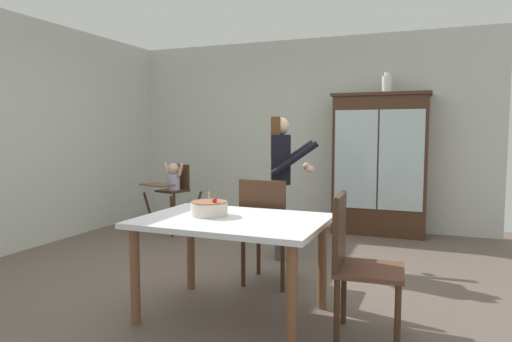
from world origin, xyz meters
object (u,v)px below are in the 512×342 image
Objects in this scene: china_cabinet at (380,164)px; dining_chair_far_side at (266,225)px; high_chair_with_toddler at (173,185)px; dining_chair_right_end at (354,255)px; adult_person at (281,169)px; birthday_cake at (209,208)px; dining_table at (232,231)px; ceramic_vase at (387,84)px.

china_cabinet is 1.95× the size of dining_chair_far_side.
dining_chair_right_end reaches higher than high_chair_with_toddler.
high_chair_with_toddler is 0.62× the size of adult_person.
high_chair_with_toddler is 2.80m from birthday_cake.
dining_table is at bearing 165.00° from adult_person.
dining_chair_right_end is (0.89, -0.02, -0.09)m from dining_table.
adult_person is at bearing -4.07° from high_chair_with_toddler.
dining_chair_far_side is at bearing -105.73° from china_cabinet.
china_cabinet reaches higher than dining_chair_right_end.
high_chair_with_toddler is at bearing -160.37° from china_cabinet.
birthday_cake is at bearing -106.23° from china_cabinet.
dining_chair_far_side is at bearing 71.95° from birthday_cake.
adult_person is 1.98m from dining_chair_right_end.
dining_chair_far_side is 1.14m from dining_chair_right_end.
ceramic_vase reaches higher than adult_person.
dining_table is at bearing -33.64° from high_chair_with_toddler.
high_chair_with_toddler is at bearing 49.36° from adult_person.
dining_chair_far_side is (0.22, 0.67, -0.24)m from birthday_cake.
ceramic_vase is at bearing 35.50° from high_chair_with_toddler.
ceramic_vase is 3.55m from dining_table.
birthday_cake is (-0.99, -3.16, -1.20)m from ceramic_vase.
china_cabinet is 6.70× the size of birthday_cake.
high_chair_with_toddler is (-2.61, -0.93, -0.29)m from china_cabinet.
high_chair_with_toddler is (-2.68, -0.94, -1.34)m from ceramic_vase.
dining_chair_far_side is at bearing 169.69° from adult_person.
adult_person is 1.12× the size of dining_table.
china_cabinet is at bearing 35.89° from high_chair_with_toddler.
birthday_cake is 1.13m from dining_chair_right_end.
china_cabinet is 3.24m from dining_chair_right_end.
birthday_cake is 0.29× the size of dining_chair_right_end.
ceramic_vase is 0.28× the size of dining_chair_right_end.
ceramic_vase is 0.18× the size of adult_person.
ceramic_vase is at bearing -106.50° from dining_chair_far_side.
dining_chair_right_end is at bearing 141.51° from dining_chair_far_side.
china_cabinet is at bearing -48.92° from adult_person.
dining_chair_right_end is (1.04, -1.63, -0.41)m from adult_person.
china_cabinet reaches higher than birthday_cake.
adult_person is 1.59m from birthday_cake.
ceramic_vase is 3.52m from birthday_cake.
dining_chair_far_side is 1.00× the size of dining_chair_right_end.
china_cabinet reaches higher than dining_chair_far_side.
birthday_cake is at bearing 171.33° from dining_table.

